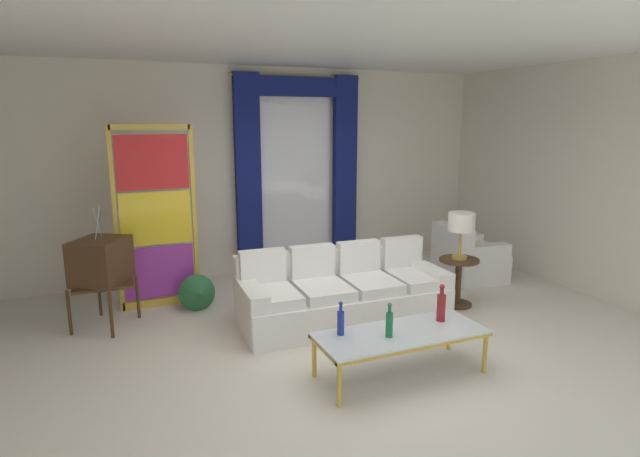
{
  "coord_description": "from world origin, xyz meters",
  "views": [
    {
      "loc": [
        -2.13,
        -4.32,
        2.26
      ],
      "look_at": [
        0.08,
        0.9,
        1.05
      ],
      "focal_mm": 28.86,
      "sensor_mm": 36.0,
      "label": 1
    }
  ],
  "objects": [
    {
      "name": "bottle_crystal_tall",
      "position": [
        -0.32,
        -0.52,
        0.53
      ],
      "size": [
        0.06,
        0.06,
        0.31
      ],
      "color": "navy",
      "rests_on": "coffee_table"
    },
    {
      "name": "bottle_blue_decanter",
      "position": [
        0.67,
        -0.59,
        0.56
      ],
      "size": [
        0.08,
        0.08,
        0.36
      ],
      "color": "maroon",
      "rests_on": "coffee_table"
    },
    {
      "name": "ceiling_slab",
      "position": [
        0.0,
        0.8,
        3.02
      ],
      "size": [
        8.0,
        7.6,
        0.04
      ],
      "primitive_type": "cube",
      "color": "white"
    },
    {
      "name": "coffee_table",
      "position": [
        0.19,
        -0.68,
        0.38
      ],
      "size": [
        1.53,
        0.61,
        0.41
      ],
      "color": "silver",
      "rests_on": "ground"
    },
    {
      "name": "wall_rear",
      "position": [
        0.0,
        3.06,
        1.5
      ],
      "size": [
        8.0,
        0.12,
        3.0
      ],
      "primitive_type": "cube",
      "color": "silver",
      "rests_on": "ground"
    },
    {
      "name": "ground_plane",
      "position": [
        0.0,
        0.0,
        0.0
      ],
      "size": [
        16.0,
        16.0,
        0.0
      ],
      "primitive_type": "plane",
      "color": "silver"
    },
    {
      "name": "stained_glass_divider",
      "position": [
        -1.59,
        1.98,
        1.06
      ],
      "size": [
        0.95,
        0.05,
        2.2
      ],
      "color": "gold",
      "rests_on": "ground"
    },
    {
      "name": "wall_right",
      "position": [
        3.66,
        0.6,
        1.5
      ],
      "size": [
        0.12,
        7.0,
        3.0
      ],
      "primitive_type": "cube",
      "color": "silver",
      "rests_on": "ground"
    },
    {
      "name": "armchair_white",
      "position": [
        2.56,
        1.39,
        0.29
      ],
      "size": [
        0.89,
        0.89,
        0.8
      ],
      "color": "white",
      "rests_on": "ground"
    },
    {
      "name": "curtained_window",
      "position": [
        0.56,
        2.89,
        1.74
      ],
      "size": [
        2.0,
        0.17,
        2.7
      ],
      "color": "white",
      "rests_on": "ground"
    },
    {
      "name": "table_lamp_brass",
      "position": [
        1.78,
        0.57,
        1.03
      ],
      "size": [
        0.32,
        0.32,
        0.57
      ],
      "color": "#B29338",
      "rests_on": "round_side_table"
    },
    {
      "name": "peacock_figurine",
      "position": [
        -1.2,
        1.6,
        0.22
      ],
      "size": [
        0.44,
        0.6,
        0.5
      ],
      "color": "beige",
      "rests_on": "ground"
    },
    {
      "name": "vintage_tv",
      "position": [
        -2.23,
        1.56,
        0.73
      ],
      "size": [
        0.74,
        0.77,
        1.35
      ],
      "color": "#472D19",
      "rests_on": "ground"
    },
    {
      "name": "round_side_table",
      "position": [
        1.78,
        0.57,
        0.36
      ],
      "size": [
        0.48,
        0.48,
        0.59
      ],
      "color": "#472D19",
      "rests_on": "ground"
    },
    {
      "name": "bottle_amber_squat",
      "position": [
        0.05,
        -0.72,
        0.53
      ],
      "size": [
        0.06,
        0.06,
        0.31
      ],
      "color": "#196B3D",
      "rests_on": "coffee_table"
    },
    {
      "name": "couch_white_long",
      "position": [
        0.26,
        0.72,
        0.31
      ],
      "size": [
        2.37,
        1.0,
        0.86
      ],
      "color": "white",
      "rests_on": "ground"
    }
  ]
}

